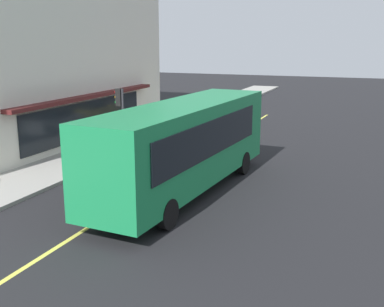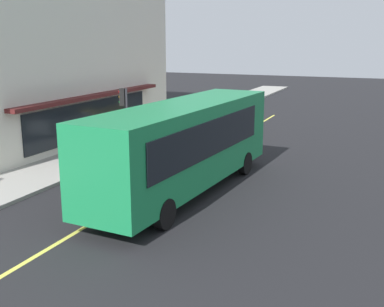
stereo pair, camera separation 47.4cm
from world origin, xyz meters
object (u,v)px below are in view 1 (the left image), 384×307
Objects in this scene: traffic_light at (120,104)px; car_yellow at (208,118)px; car_silver at (176,130)px; bus at (186,143)px.

car_yellow is at bearing -14.80° from traffic_light.
traffic_light is 4.02m from car_silver.
traffic_light reaches higher than car_yellow.
bus reaches higher than car_yellow.
car_silver is (8.29, 4.01, -1.24)m from bus.
bus is 13.65m from car_yellow.
traffic_light is 0.74× the size of car_yellow.
bus is 3.52× the size of traffic_light.
car_yellow is at bearing -2.67° from car_silver.
car_silver is 4.77m from car_yellow.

